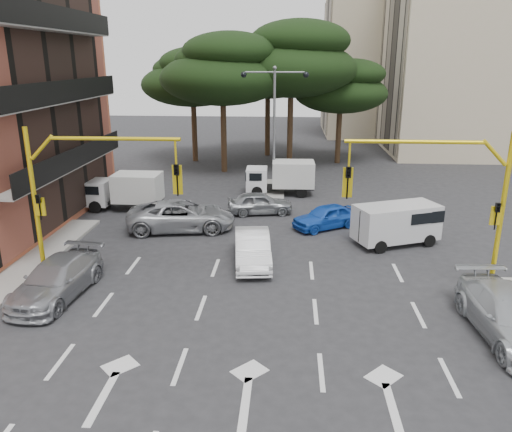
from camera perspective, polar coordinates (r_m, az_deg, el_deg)
The scene contains 21 objects.
ground at distance 17.68m, azimuth 0.21°, elevation -10.64°, with size 120.00×120.00×0.00m, color #28282B.
median_strip at distance 32.63m, azimuth 2.01°, elevation 2.88°, with size 1.40×6.00×0.15m, color gray.
apartment_beige_near at distance 51.20m, azimuth 26.86°, elevation 16.92°, with size 20.20×12.15×18.70m.
apartment_beige_far at distance 60.74m, azimuth 15.94°, elevation 16.96°, with size 16.20×12.15×16.70m.
pine_left_near at distance 37.83m, azimuth -3.78°, elevation 16.42°, with size 9.15×9.15×10.23m.
pine_center at distance 39.50m, azimuth 4.16°, elevation 17.46°, with size 9.98×9.98×11.16m.
pine_left_far at distance 42.28m, azimuth -7.21°, elevation 15.50°, with size 8.32×8.32×9.30m.
pine_right at distance 41.76m, azimuth 9.77°, elevation 14.41°, with size 7.49×7.49×8.37m.
pine_back at distance 44.55m, azimuth 1.44°, elevation 16.62°, with size 9.15×9.15×10.23m.
signal_mast_right at distance 19.01m, azimuth 21.58°, elevation 2.72°, with size 5.79×0.37×6.00m.
signal_mast_left at distance 19.71m, azimuth -19.58°, elevation 3.43°, with size 5.79×0.37×6.00m.
street_lamp_center at distance 31.70m, azimuth 2.11°, elevation 12.27°, with size 4.16×0.36×7.77m.
car_white_hatch at distance 21.16m, azimuth -0.41°, elevation -3.69°, with size 1.44×4.14×1.36m, color silver.
car_blue_compact at distance 25.82m, azimuth 8.02°, elevation -0.05°, with size 1.45×3.59×1.22m, color blue.
car_silver_wagon at distance 19.69m, azimuth -21.84°, elevation -6.73°, with size 1.90×4.67×1.36m, color gray.
car_silver_cross_a at distance 25.53m, azimuth -8.52°, elevation 0.05°, with size 2.48×5.38×1.50m, color #9EA1A6.
car_silver_cross_b at distance 27.92m, azimuth 0.42°, elevation 1.50°, with size 1.47×3.66×1.25m, color gray.
car_silver_parked at distance 17.66m, azimuth 27.03°, elevation -10.12°, with size 2.03×5.00×1.45m, color #AEB3B7.
van_white at distance 24.14m, azimuth 15.72°, elevation -0.92°, with size 1.75×3.87×1.94m, color silver, non-canonical shape.
box_truck_a at distance 29.55m, azimuth -14.79°, elevation 2.71°, with size 1.82×4.34×2.14m, color silver, non-canonical shape.
box_truck_b at distance 31.89m, azimuth 2.85°, elevation 4.37°, with size 1.83×4.36×2.15m, color white, non-canonical shape.
Camera 1 is at (0.99, -15.55, 8.37)m, focal length 35.00 mm.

